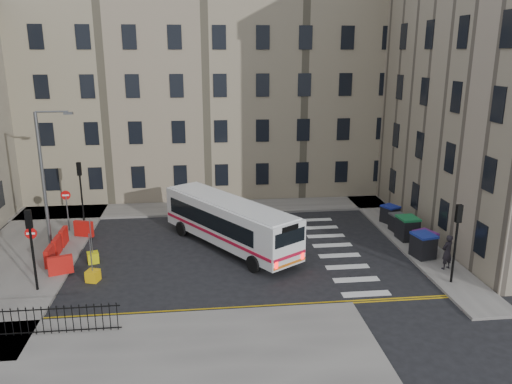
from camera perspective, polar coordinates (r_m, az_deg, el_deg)
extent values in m
plane|color=black|center=(29.86, 1.42, -6.71)|extent=(120.00, 120.00, 0.00)
cube|color=slate|center=(37.74, -9.46, -1.94)|extent=(36.00, 3.20, 0.15)
cube|color=slate|center=(35.70, 15.00, -3.31)|extent=(2.40, 26.00, 0.15)
cube|color=slate|center=(32.16, -24.57, -6.38)|extent=(6.00, 22.00, 0.15)
cube|color=slate|center=(20.94, -14.78, -17.59)|extent=(20.00, 6.00, 0.15)
cube|color=gray|center=(43.08, -10.86, 10.94)|extent=(38.00, 10.50, 16.00)
cylinder|color=black|center=(26.92, 21.72, -6.45)|extent=(0.12, 0.12, 3.20)
cube|color=black|center=(26.25, 22.17, -2.30)|extent=(0.28, 0.22, 0.90)
cylinder|color=black|center=(36.11, -19.28, -0.66)|extent=(0.12, 0.12, 3.20)
cube|color=black|center=(35.62, -19.57, 2.50)|extent=(0.28, 0.22, 0.90)
cylinder|color=black|center=(26.53, -24.06, -7.04)|extent=(0.12, 0.12, 3.20)
cube|color=black|center=(25.86, -24.57, -2.83)|extent=(0.28, 0.22, 0.90)
cylinder|color=#595B5E|center=(31.57, -23.15, 1.17)|extent=(0.20, 0.20, 8.00)
cube|color=#595B5E|center=(30.89, -23.96, 8.50)|extent=(0.50, 0.22, 0.14)
cylinder|color=#595B5E|center=(34.48, -20.72, -2.26)|extent=(0.08, 0.08, 2.40)
cube|color=red|center=(34.08, -20.97, 0.14)|extent=(0.60, 0.04, 0.60)
cylinder|color=#595B5E|center=(28.15, -24.07, -6.62)|extent=(0.08, 0.08, 2.40)
cube|color=red|center=(27.65, -24.41, -3.74)|extent=(0.60, 0.04, 0.60)
cube|color=red|center=(29.64, -22.52, -6.79)|extent=(0.25, 1.25, 1.00)
cube|color=red|center=(30.98, -21.79, -5.75)|extent=(0.25, 1.25, 1.00)
cube|color=red|center=(32.34, -21.12, -4.78)|extent=(0.25, 1.25, 1.00)
cube|color=red|center=(33.31, -19.09, -3.99)|extent=(1.26, 0.66, 1.00)
cube|color=red|center=(28.24, -21.45, -7.79)|extent=(1.26, 0.66, 1.00)
cube|color=black|center=(22.88, -25.19, -12.17)|extent=(7.80, 0.04, 0.04)
cube|color=black|center=(23.35, -24.89, -14.39)|extent=(7.80, 0.04, 0.04)
cube|color=white|center=(29.85, -3.09, -3.33)|extent=(7.75, 10.01, 2.37)
cube|color=black|center=(29.49, -5.51, -3.23)|extent=(4.67, 6.99, 0.95)
cube|color=black|center=(30.83, -1.85, -2.31)|extent=(4.67, 6.99, 0.95)
cube|color=black|center=(33.91, -8.43, -0.71)|extent=(1.77, 1.20, 1.04)
cube|color=black|center=(25.94, 3.91, -5.23)|extent=(1.77, 1.20, 0.76)
cube|color=red|center=(29.38, -4.95, -4.86)|extent=(5.70, 8.56, 0.17)
cube|color=red|center=(30.73, -1.28, -3.87)|extent=(5.70, 8.56, 0.17)
cube|color=#FF0C0C|center=(25.82, 2.34, -8.38)|extent=(0.20, 0.16, 0.38)
cube|color=#FF0C0C|center=(27.04, 5.34, -7.29)|extent=(0.20, 0.16, 0.38)
cylinder|color=black|center=(32.37, -8.50, -4.17)|extent=(0.75, 0.94, 0.95)
cylinder|color=black|center=(33.58, -5.06, -3.31)|extent=(0.75, 0.94, 0.95)
cylinder|color=black|center=(26.89, -0.28, -8.23)|extent=(0.75, 0.94, 0.95)
cylinder|color=black|center=(28.34, 3.43, -6.96)|extent=(0.75, 0.94, 0.95)
cube|color=black|center=(29.92, 18.56, -5.92)|extent=(1.26, 1.39, 1.25)
cube|color=navy|center=(29.68, 18.67, -4.68)|extent=(1.32, 1.45, 0.13)
cube|color=black|center=(30.53, 18.70, -5.58)|extent=(1.29, 1.38, 1.17)
cube|color=#5F1D6E|center=(30.32, 18.81, -4.45)|extent=(1.36, 1.45, 0.12)
cube|color=black|center=(32.37, 16.91, -4.08)|extent=(1.17, 1.33, 1.31)
cube|color=#19703A|center=(32.14, 17.01, -2.87)|extent=(1.23, 1.39, 0.14)
cube|color=black|center=(33.74, 15.88, -3.45)|extent=(0.97, 1.08, 1.02)
cube|color=#3B3B3E|center=(33.56, 15.96, -2.54)|extent=(1.02, 1.13, 0.11)
cube|color=black|center=(35.19, 15.05, -2.54)|extent=(1.24, 1.31, 1.08)
cube|color=navy|center=(35.01, 15.12, -1.62)|extent=(1.30, 1.37, 0.11)
imported|color=black|center=(28.64, 21.01, -6.42)|extent=(0.82, 0.69, 1.92)
cube|color=#CBC60B|center=(29.58, -18.13, -7.13)|extent=(0.75, 0.75, 0.60)
cube|color=#E7AD0D|center=(27.31, -18.14, -9.08)|extent=(0.75, 0.75, 0.60)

